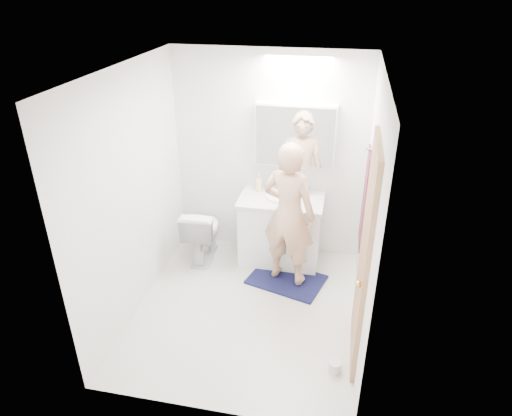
% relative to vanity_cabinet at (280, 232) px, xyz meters
% --- Properties ---
extents(floor, '(2.50, 2.50, 0.00)m').
position_rel_vanity_cabinet_xyz_m(floor, '(-0.20, -0.96, -0.39)').
color(floor, silver).
rests_on(floor, ground).
extents(ceiling, '(2.50, 2.50, 0.00)m').
position_rel_vanity_cabinet_xyz_m(ceiling, '(-0.20, -0.96, 2.01)').
color(ceiling, white).
rests_on(ceiling, floor).
extents(wall_back, '(2.50, 0.00, 2.50)m').
position_rel_vanity_cabinet_xyz_m(wall_back, '(-0.20, 0.29, 0.81)').
color(wall_back, white).
rests_on(wall_back, floor).
extents(wall_front, '(2.50, 0.00, 2.50)m').
position_rel_vanity_cabinet_xyz_m(wall_front, '(-0.20, -2.21, 0.81)').
color(wall_front, white).
rests_on(wall_front, floor).
extents(wall_left, '(0.00, 2.50, 2.50)m').
position_rel_vanity_cabinet_xyz_m(wall_left, '(-1.30, -0.96, 0.81)').
color(wall_left, white).
rests_on(wall_left, floor).
extents(wall_right, '(0.00, 2.50, 2.50)m').
position_rel_vanity_cabinet_xyz_m(wall_right, '(0.90, -0.96, 0.81)').
color(wall_right, white).
rests_on(wall_right, floor).
extents(vanity_cabinet, '(0.90, 0.55, 0.78)m').
position_rel_vanity_cabinet_xyz_m(vanity_cabinet, '(0.00, 0.00, 0.00)').
color(vanity_cabinet, white).
rests_on(vanity_cabinet, floor).
extents(countertop, '(0.95, 0.58, 0.04)m').
position_rel_vanity_cabinet_xyz_m(countertop, '(0.00, -0.00, 0.41)').
color(countertop, white).
rests_on(countertop, vanity_cabinet).
extents(sink_basin, '(0.36, 0.36, 0.03)m').
position_rel_vanity_cabinet_xyz_m(sink_basin, '(0.00, 0.03, 0.45)').
color(sink_basin, white).
rests_on(sink_basin, countertop).
extents(faucet, '(0.02, 0.02, 0.16)m').
position_rel_vanity_cabinet_xyz_m(faucet, '(0.00, 0.22, 0.51)').
color(faucet, '#B5B4B9').
rests_on(faucet, countertop).
extents(medicine_cabinet, '(0.88, 0.14, 0.70)m').
position_rel_vanity_cabinet_xyz_m(medicine_cabinet, '(0.10, 0.21, 1.11)').
color(medicine_cabinet, white).
rests_on(medicine_cabinet, wall_back).
extents(mirror_panel, '(0.84, 0.01, 0.66)m').
position_rel_vanity_cabinet_xyz_m(mirror_panel, '(0.10, 0.13, 1.11)').
color(mirror_panel, silver).
rests_on(mirror_panel, medicine_cabinet).
extents(toilet, '(0.42, 0.69, 0.69)m').
position_rel_vanity_cabinet_xyz_m(toilet, '(-0.91, -0.11, -0.05)').
color(toilet, white).
rests_on(toilet, floor).
extents(bath_rug, '(0.92, 0.75, 0.02)m').
position_rel_vanity_cabinet_xyz_m(bath_rug, '(0.14, -0.40, -0.38)').
color(bath_rug, '#13123A').
rests_on(bath_rug, floor).
extents(person, '(0.66, 0.53, 1.59)m').
position_rel_vanity_cabinet_xyz_m(person, '(0.14, -0.40, 0.45)').
color(person, tan).
rests_on(person, bath_rug).
extents(door, '(0.04, 0.80, 2.00)m').
position_rel_vanity_cabinet_xyz_m(door, '(0.88, -1.31, 0.61)').
color(door, tan).
rests_on(door, wall_right).
extents(door_knob, '(0.06, 0.06, 0.06)m').
position_rel_vanity_cabinet_xyz_m(door_knob, '(0.84, -1.61, 0.56)').
color(door_knob, gold).
rests_on(door_knob, door).
extents(towel, '(0.02, 0.42, 1.00)m').
position_rel_vanity_cabinet_xyz_m(towel, '(0.88, -0.41, 0.71)').
color(towel, '#1D143F').
rests_on(towel, wall_right).
extents(towel_hook, '(0.07, 0.02, 0.02)m').
position_rel_vanity_cabinet_xyz_m(towel_hook, '(0.87, -0.41, 1.23)').
color(towel_hook, silver).
rests_on(towel_hook, wall_right).
extents(soap_bottle_a, '(0.10, 0.10, 0.20)m').
position_rel_vanity_cabinet_xyz_m(soap_bottle_a, '(-0.29, 0.15, 0.53)').
color(soap_bottle_a, beige).
rests_on(soap_bottle_a, countertop).
extents(soap_bottle_b, '(0.10, 0.10, 0.18)m').
position_rel_vanity_cabinet_xyz_m(soap_bottle_b, '(-0.13, 0.18, 0.52)').
color(soap_bottle_b, '#5282B0').
rests_on(soap_bottle_b, countertop).
extents(toothbrush_cup, '(0.13, 0.13, 0.10)m').
position_rel_vanity_cabinet_xyz_m(toothbrush_cup, '(0.25, 0.16, 0.48)').
color(toothbrush_cup, '#3855A8').
rests_on(toothbrush_cup, countertop).
extents(toilet_paper_roll, '(0.11, 0.11, 0.10)m').
position_rel_vanity_cabinet_xyz_m(toilet_paper_roll, '(0.73, -1.61, -0.34)').
color(toilet_paper_roll, silver).
rests_on(toilet_paper_roll, floor).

